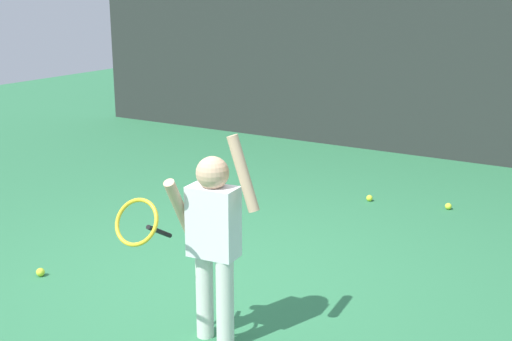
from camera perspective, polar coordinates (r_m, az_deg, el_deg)
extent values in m
plane|color=#2D7247|center=(5.29, -3.98, -9.03)|extent=(20.00, 20.00, 0.00)
cube|color=#282D2B|center=(9.05, 13.26, 10.56)|extent=(10.32, 0.08, 2.98)
cylinder|color=slate|center=(11.66, -11.20, 12.03)|extent=(0.09, 0.09, 3.13)
cylinder|color=slate|center=(9.75, 3.86, 11.68)|extent=(0.09, 0.09, 3.13)
cylinder|color=silver|center=(4.38, -4.33, -10.31)|extent=(0.11, 0.11, 0.58)
cylinder|color=silver|center=(4.25, -2.61, -11.10)|extent=(0.11, 0.11, 0.58)
cube|color=white|center=(4.11, -3.60, -4.30)|extent=(0.31, 0.20, 0.44)
sphere|color=tan|center=(4.02, -3.67, -0.21)|extent=(0.20, 0.20, 0.20)
cylinder|color=tan|center=(3.95, -1.08, -0.25)|extent=(0.21, 0.09, 0.46)
cylinder|color=tan|center=(4.14, -6.36, -3.25)|extent=(0.09, 0.29, 0.43)
cylinder|color=black|center=(4.12, -8.11, -5.08)|extent=(0.05, 0.24, 0.15)
torus|color=yellow|center=(3.91, -9.98, -4.28)|extent=(0.30, 0.19, 0.26)
sphere|color=#CCE033|center=(7.18, 9.49, -2.30)|extent=(0.07, 0.07, 0.07)
sphere|color=#CCE033|center=(7.09, 15.82, -2.90)|extent=(0.07, 0.07, 0.07)
sphere|color=#CCE033|center=(5.57, -17.62, -8.13)|extent=(0.07, 0.07, 0.07)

